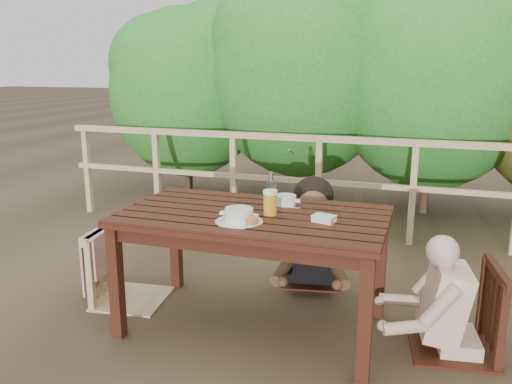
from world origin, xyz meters
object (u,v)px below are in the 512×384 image
(chair_far, at_px, (313,226))
(bottle, at_px, (271,193))
(diner_right, at_px, (465,258))
(butter_tub, at_px, (324,220))
(bread_roll, at_px, (248,220))
(beer_glass, at_px, (270,204))
(soup_near, at_px, (239,216))
(table, at_px, (254,272))
(woman, at_px, (314,199))
(chair_left, at_px, (129,235))
(chair_right, at_px, (458,270))
(soup_far, at_px, (285,201))

(chair_far, xyz_separation_m, bottle, (-0.10, -0.79, 0.44))
(diner_right, xyz_separation_m, butter_tub, (-0.80, -0.17, 0.20))
(bread_roll, bearing_deg, butter_tub, 21.27)
(beer_glass, height_order, bottle, bottle)
(soup_near, xyz_separation_m, bread_roll, (0.06, -0.02, -0.01))
(soup_near, height_order, beer_glass, beer_glass)
(chair_far, relative_size, bread_roll, 7.46)
(table, xyz_separation_m, beer_glass, (0.11, -0.01, 0.47))
(bread_roll, bearing_deg, beer_glass, 71.29)
(woman, xyz_separation_m, beer_glass, (-0.09, -0.88, 0.18))
(butter_tub, bearing_deg, chair_left, -171.16)
(diner_right, distance_m, bread_roll, 1.28)
(chair_right, relative_size, bread_roll, 8.27)
(diner_right, bearing_deg, bottle, 84.05)
(soup_far, bearing_deg, bottle, -103.35)
(chair_far, relative_size, woman, 0.69)
(soup_near, xyz_separation_m, butter_tub, (0.48, 0.15, -0.02))
(diner_right, height_order, butter_tub, diner_right)
(soup_near, distance_m, bottle, 0.30)
(chair_left, height_order, woman, woman)
(bread_roll, height_order, bottle, bottle)
(chair_left, bearing_deg, chair_far, -63.95)
(chair_far, height_order, soup_near, chair_far)
(diner_right, xyz_separation_m, bread_roll, (-1.22, -0.33, 0.21))
(table, bearing_deg, chair_far, 76.81)
(chair_right, xyz_separation_m, bread_roll, (-1.19, -0.33, 0.29))
(table, bearing_deg, bottle, 33.61)
(soup_far, bearing_deg, butter_tub, -43.54)
(table, xyz_separation_m, soup_near, (-0.02, -0.20, 0.43))
(woman, xyz_separation_m, diner_right, (1.06, -0.76, -0.08))
(bread_roll, bearing_deg, table, 101.16)
(chair_right, height_order, woman, woman)
(table, xyz_separation_m, chair_far, (0.20, 0.85, 0.08))
(soup_near, bearing_deg, chair_far, 78.13)
(soup_near, bearing_deg, soup_far, 70.40)
(table, xyz_separation_m, butter_tub, (0.46, -0.06, 0.41))
(chair_right, relative_size, bottle, 3.78)
(chair_far, bearing_deg, table, -113.76)
(chair_left, bearing_deg, table, -102.35)
(bread_roll, bearing_deg, diner_right, 15.14)
(chair_left, bearing_deg, woman, -63.26)
(chair_far, distance_m, woman, 0.21)
(chair_far, distance_m, chair_right, 1.27)
(chair_right, bearing_deg, butter_tub, -86.14)
(chair_far, xyz_separation_m, woman, (-0.00, 0.02, 0.21))
(chair_left, distance_m, bread_roll, 1.10)
(chair_far, xyz_separation_m, bread_roll, (-0.16, -1.07, 0.34))
(chair_far, distance_m, soup_near, 1.13)
(woman, bearing_deg, soup_far, 73.84)
(diner_right, bearing_deg, chair_right, 81.59)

